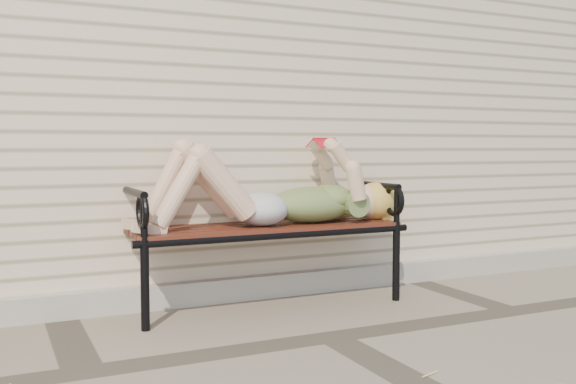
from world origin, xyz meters
TOP-DOWN VIEW (x-y plane):
  - ground at (0.00, 0.00)m, footprint 80.00×80.00m
  - house_wall at (0.00, 3.00)m, footprint 8.00×4.00m
  - foundation_strip at (0.00, 0.97)m, footprint 8.00×0.10m
  - garden_bench at (-0.05, 0.89)m, footprint 1.85×0.74m
  - reading_woman at (-0.03, 0.75)m, footprint 1.74×0.40m

SIDE VIEW (x-z plane):
  - ground at x=0.00m, z-range 0.00..0.00m
  - foundation_strip at x=0.00m, z-range 0.00..0.15m
  - garden_bench at x=-0.05m, z-range 0.07..1.27m
  - reading_woman at x=-0.03m, z-range 0.44..0.99m
  - house_wall at x=0.00m, z-range 0.00..3.00m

